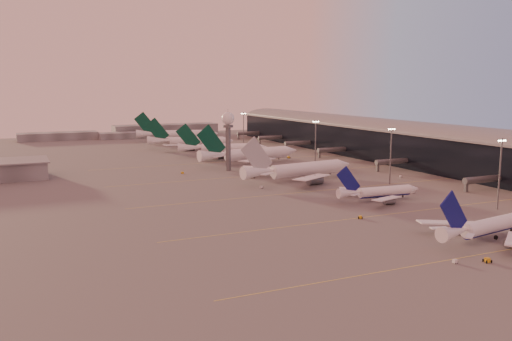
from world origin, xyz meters
name	(u,v)px	position (x,y,z in m)	size (l,w,h in m)	color
ground	(359,227)	(0.00, 0.00, 0.00)	(700.00, 700.00, 0.00)	#5F5D5D
taxiway_markings	(340,188)	(30.00, 56.00, 0.01)	(180.00, 185.25, 0.02)	#E3D150
terminal	(403,143)	(107.88, 110.09, 10.52)	(57.00, 362.00, 23.04)	black
radar_tower	(228,129)	(5.00, 120.00, 20.95)	(6.40, 6.40, 31.10)	slate
mast_a	(500,171)	(58.00, 0.00, 13.74)	(3.60, 0.56, 25.00)	slate
mast_b	(391,153)	(55.00, 55.00, 13.74)	(3.60, 0.56, 25.00)	slate
mast_c	(315,142)	(50.00, 110.00, 13.74)	(3.60, 0.56, 25.00)	slate
mast_d	(244,129)	(48.00, 200.00, 13.74)	(3.60, 0.56, 25.00)	slate
distant_horizon	(136,132)	(2.62, 325.14, 3.89)	(165.00, 37.50, 9.00)	slate
narrowbody_near	(487,229)	(24.28, -26.06, 3.23)	(40.64, 32.20, 15.95)	white
narrowbody_mid	(379,193)	(29.36, 28.86, 2.84)	(35.86, 28.56, 14.00)	white
widebody_white	(300,172)	(23.67, 79.38, 3.70)	(60.54, 48.20, 21.36)	white
greentail_a	(251,157)	(24.82, 136.70, 4.02)	(62.64, 50.35, 22.77)	white
greentail_b	(223,150)	(23.12, 173.67, 3.56)	(53.94, 42.93, 20.18)	white
greentail_c	(191,143)	(17.16, 219.16, 3.77)	(56.66, 45.02, 21.36)	white
greentail_d	(178,136)	(22.89, 269.02, 4.07)	(62.35, 49.77, 23.04)	white
gsv_truck_a	(456,259)	(1.76, -37.64, 1.03)	(5.01, 1.96, 2.01)	silver
gsv_tug_near	(487,260)	(9.05, -40.40, 0.55)	(2.87, 4.07, 1.06)	yellow
gsv_tug_mid	(360,217)	(6.76, 8.92, 0.47)	(3.71, 3.27, 0.91)	yellow
gsv_truck_b	(414,191)	(50.90, 34.40, 1.07)	(5.25, 2.12, 2.09)	silver
gsv_truck_c	(262,186)	(0.04, 69.50, 1.12)	(5.75, 3.88, 2.19)	silver
gsv_catering_b	(401,173)	(70.99, 66.82, 1.89)	(4.81, 2.59, 3.79)	silver
gsv_tug_far	(253,177)	(6.95, 93.69, 0.56)	(3.78, 4.46, 1.10)	#57595C
gsv_truck_d	(182,172)	(-19.40, 120.03, 1.04)	(3.64, 5.33, 2.03)	yellow
gsv_tug_hangar	(289,157)	(54.62, 148.27, 0.55)	(3.97, 2.64, 1.07)	yellow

